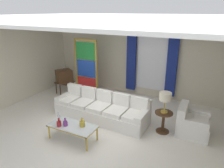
% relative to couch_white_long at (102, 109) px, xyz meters
% --- Properties ---
extents(ground_plane, '(16.00, 16.00, 0.00)m').
position_rel_couch_white_long_xyz_m(ground_plane, '(0.26, -0.59, -0.31)').
color(ground_plane, white).
extents(wall_rear, '(8.00, 0.12, 3.00)m').
position_rel_couch_white_long_xyz_m(wall_rear, '(0.26, 2.47, 1.19)').
color(wall_rear, beige).
rests_on(wall_rear, ground).
extents(wall_left, '(0.12, 7.00, 3.00)m').
position_rel_couch_white_long_xyz_m(wall_left, '(-3.40, 0.01, 1.19)').
color(wall_left, beige).
rests_on(wall_left, ground).
extents(ceiling_slab, '(8.00, 7.60, 0.04)m').
position_rel_couch_white_long_xyz_m(ceiling_slab, '(0.26, 0.21, 2.71)').
color(ceiling_slab, white).
extents(curtained_window, '(2.00, 0.17, 2.70)m').
position_rel_couch_white_long_xyz_m(curtained_window, '(0.78, 2.30, 1.43)').
color(curtained_window, white).
rests_on(curtained_window, ground).
extents(couch_white_long, '(2.94, 1.00, 0.86)m').
position_rel_couch_white_long_xyz_m(couch_white_long, '(0.00, 0.00, 0.00)').
color(couch_white_long, white).
rests_on(couch_white_long, ground).
extents(coffee_table, '(1.23, 0.58, 0.41)m').
position_rel_couch_white_long_xyz_m(coffee_table, '(-0.10, -1.37, 0.07)').
color(coffee_table, silver).
rests_on(coffee_table, ground).
extents(bottle_blue_decanter, '(0.12, 0.12, 0.23)m').
position_rel_couch_white_long_xyz_m(bottle_blue_decanter, '(-0.37, -1.55, 0.18)').
color(bottle_blue_decanter, maroon).
rests_on(bottle_blue_decanter, coffee_table).
extents(bottle_crystal_tall, '(0.07, 0.07, 0.33)m').
position_rel_couch_white_long_xyz_m(bottle_crystal_tall, '(-0.47, -1.43, 0.24)').
color(bottle_crystal_tall, silver).
rests_on(bottle_crystal_tall, coffee_table).
extents(bottle_amber_squat, '(0.14, 0.14, 0.24)m').
position_rel_couch_white_long_xyz_m(bottle_amber_squat, '(0.16, -1.29, 0.19)').
color(bottle_amber_squat, gold).
rests_on(bottle_amber_squat, coffee_table).
extents(bottle_ruby_flask, '(0.11, 0.11, 0.22)m').
position_rel_couch_white_long_xyz_m(bottle_ruby_flask, '(-0.25, -1.46, 0.18)').
color(bottle_ruby_flask, '#753384').
rests_on(bottle_ruby_flask, coffee_table).
extents(vintage_tv, '(0.73, 0.76, 1.35)m').
position_rel_couch_white_long_xyz_m(vintage_tv, '(-2.30, 1.06, 0.42)').
color(vintage_tv, '#472D19').
rests_on(vintage_tv, ground).
extents(armchair_white, '(0.84, 0.84, 0.80)m').
position_rel_couch_white_long_xyz_m(armchair_white, '(2.58, 0.31, -0.02)').
color(armchair_white, white).
rests_on(armchair_white, ground).
extents(stained_glass_divider, '(0.95, 0.05, 2.20)m').
position_rel_couch_white_long_xyz_m(stained_glass_divider, '(-1.43, 1.31, 0.75)').
color(stained_glass_divider, gold).
rests_on(stained_glass_divider, ground).
extents(peacock_figurine, '(0.44, 0.60, 0.50)m').
position_rel_couch_white_long_xyz_m(peacock_figurine, '(-1.02, 0.85, -0.09)').
color(peacock_figurine, beige).
rests_on(peacock_figurine, ground).
extents(round_side_table, '(0.48, 0.48, 0.59)m').
position_rel_couch_white_long_xyz_m(round_side_table, '(1.88, 0.05, 0.05)').
color(round_side_table, '#472D19').
rests_on(round_side_table, ground).
extents(table_lamp_brass, '(0.32, 0.32, 0.57)m').
position_rel_couch_white_long_xyz_m(table_lamp_brass, '(1.88, 0.05, 0.72)').
color(table_lamp_brass, '#B29338').
rests_on(table_lamp_brass, round_side_table).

